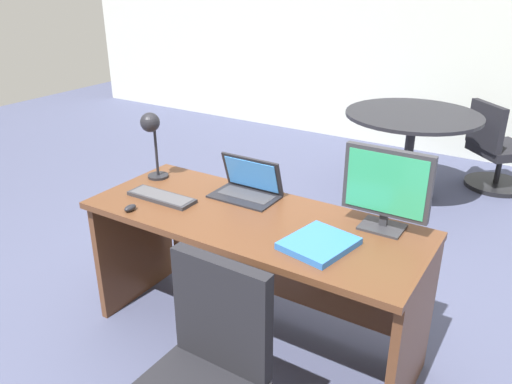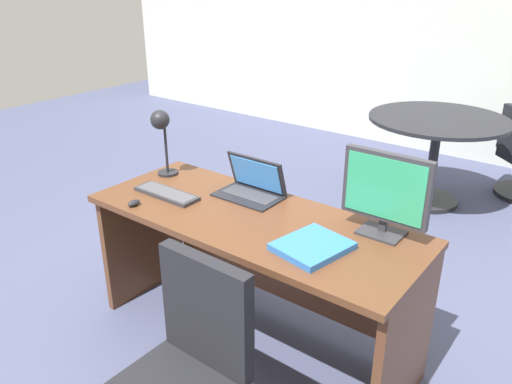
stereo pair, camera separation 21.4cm
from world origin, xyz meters
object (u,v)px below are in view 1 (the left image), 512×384
at_px(monitor, 387,186).
at_px(keyboard, 162,197).
at_px(desk_lamp, 151,131).
at_px(book, 319,244).
at_px(laptop, 249,184).
at_px(meeting_chair_near, 496,155).
at_px(mouse, 130,208).
at_px(desk, 258,252).
at_px(meeting_table, 411,134).

relative_size(monitor, keyboard, 1.05).
bearing_deg(desk_lamp, book, -10.70).
height_order(monitor, keyboard, monitor).
bearing_deg(laptop, meeting_chair_near, 72.19).
bearing_deg(laptop, monitor, 0.35).
bearing_deg(desk_lamp, meeting_chair_near, 62.75).
bearing_deg(laptop, book, -28.83).
relative_size(mouse, meeting_chair_near, 0.09).
xyz_separation_m(laptop, book, (0.57, -0.31, -0.05)).
height_order(desk, monitor, monitor).
relative_size(mouse, desk_lamp, 0.18).
height_order(mouse, meeting_table, mouse).
height_order(keyboard, meeting_table, keyboard).
bearing_deg(mouse, book, 10.29).
relative_size(laptop, mouse, 4.89).
xyz_separation_m(desk_lamp, meeting_table, (0.86, 2.25, -0.47)).
distance_m(monitor, meeting_table, 2.24).
bearing_deg(meeting_chair_near, desk, -104.00).
xyz_separation_m(desk_lamp, meeting_chair_near, (1.49, 2.89, -0.73)).
bearing_deg(mouse, laptop, 50.71).
distance_m(monitor, keyboard, 1.17).
xyz_separation_m(book, meeting_table, (-0.30, 2.47, -0.20)).
height_order(laptop, mouse, laptop).
bearing_deg(book, meeting_chair_near, 83.96).
bearing_deg(mouse, monitor, 23.29).
distance_m(monitor, laptop, 0.76).
distance_m(meeting_table, meeting_chair_near, 0.93).
bearing_deg(monitor, mouse, -156.71).
height_order(desk_lamp, book, desk_lamp).
bearing_deg(mouse, keyboard, 79.56).
bearing_deg(meeting_chair_near, meeting_table, -134.73).
height_order(keyboard, desk_lamp, desk_lamp).
distance_m(monitor, desk_lamp, 1.34).
height_order(monitor, desk_lamp, desk_lamp).
xyz_separation_m(mouse, meeting_chair_near, (1.30, 3.28, -0.46)).
bearing_deg(keyboard, meeting_table, 75.55).
relative_size(mouse, book, 0.21).
bearing_deg(laptop, desk, -46.10).
relative_size(desk_lamp, meeting_table, 0.35).
height_order(desk, laptop, laptop).
bearing_deg(keyboard, monitor, 15.04).
height_order(book, meeting_chair_near, meeting_chair_near).
relative_size(keyboard, mouse, 5.35).
xyz_separation_m(mouse, book, (0.97, 0.18, -0.00)).
distance_m(desk, laptop, 0.37).
distance_m(keyboard, desk_lamp, 0.41).
xyz_separation_m(desk_lamp, book, (1.16, -0.22, -0.27)).
bearing_deg(book, meeting_table, 96.93).
height_order(desk, keyboard, keyboard).
height_order(mouse, desk_lamp, desk_lamp).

